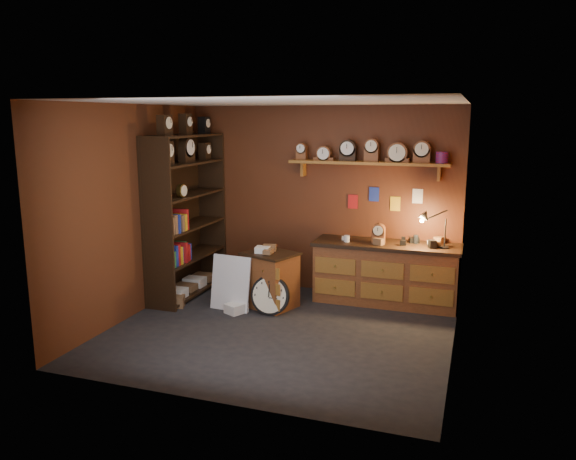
# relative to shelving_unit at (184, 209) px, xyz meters

# --- Properties ---
(floor) EXTENTS (4.00, 4.00, 0.00)m
(floor) POSITION_rel_shelving_unit_xyz_m (1.79, -0.98, -1.25)
(floor) COLOR black
(floor) RESTS_ON ground
(room_shell) EXTENTS (4.02, 3.62, 2.71)m
(room_shell) POSITION_rel_shelving_unit_xyz_m (1.84, -0.87, 0.47)
(room_shell) COLOR #572914
(room_shell) RESTS_ON ground
(shelving_unit) EXTENTS (0.47, 1.60, 2.58)m
(shelving_unit) POSITION_rel_shelving_unit_xyz_m (0.00, 0.00, 0.00)
(shelving_unit) COLOR black
(shelving_unit) RESTS_ON ground
(workbench) EXTENTS (1.98, 0.66, 1.36)m
(workbench) POSITION_rel_shelving_unit_xyz_m (2.82, 0.49, -0.78)
(workbench) COLOR brown
(workbench) RESTS_ON ground
(low_cabinet) EXTENTS (0.81, 0.75, 0.84)m
(low_cabinet) POSITION_rel_shelving_unit_xyz_m (1.37, -0.16, -0.84)
(low_cabinet) COLOR brown
(low_cabinet) RESTS_ON ground
(big_round_clock) EXTENTS (0.52, 0.17, 0.52)m
(big_round_clock) POSITION_rel_shelving_unit_xyz_m (1.47, -0.45, -1.00)
(big_round_clock) COLOR black
(big_round_clock) RESTS_ON ground
(white_panel) EXTENTS (0.57, 0.21, 0.74)m
(white_panel) POSITION_rel_shelving_unit_xyz_m (0.90, -0.44, -1.25)
(white_panel) COLOR silver
(white_panel) RESTS_ON ground
(mini_fridge) EXTENTS (0.56, 0.58, 0.45)m
(mini_fridge) POSITION_rel_shelving_unit_xyz_m (1.04, 0.21, -1.03)
(mini_fridge) COLOR silver
(mini_fridge) RESTS_ON ground
(floor_box_a) EXTENTS (0.30, 0.27, 0.15)m
(floor_box_a) POSITION_rel_shelving_unit_xyz_m (0.14, -0.59, -1.18)
(floor_box_a) COLOR brown
(floor_box_a) RESTS_ON ground
(floor_box_b) EXTENTS (0.30, 0.32, 0.13)m
(floor_box_b) POSITION_rel_shelving_unit_xyz_m (1.03, -0.55, -1.19)
(floor_box_b) COLOR white
(floor_box_b) RESTS_ON ground
(floor_box_c) EXTENTS (0.31, 0.28, 0.20)m
(floor_box_c) POSITION_rel_shelving_unit_xyz_m (0.87, -0.03, -1.16)
(floor_box_c) COLOR brown
(floor_box_c) RESTS_ON ground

